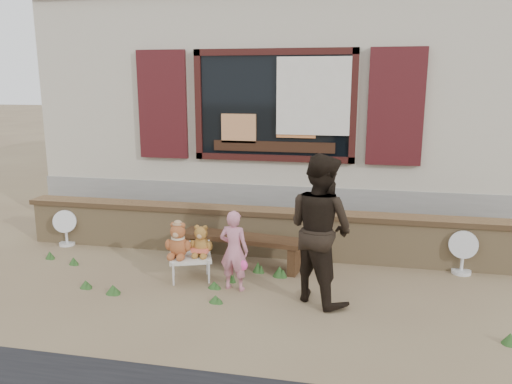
% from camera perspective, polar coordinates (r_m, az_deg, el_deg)
% --- Properties ---
extents(ground, '(80.00, 80.00, 0.00)m').
position_cam_1_polar(ground, '(6.29, -1.12, -10.11)').
color(ground, brown).
rests_on(ground, ground).
extents(shopfront, '(8.04, 5.13, 4.00)m').
position_cam_1_polar(shopfront, '(10.23, 4.47, 10.18)').
color(shopfront, '#B8AC94').
rests_on(shopfront, ground).
extents(brick_wall, '(7.10, 0.36, 0.67)m').
position_cam_1_polar(brick_wall, '(7.09, 0.65, -4.50)').
color(brick_wall, tan).
rests_on(brick_wall, ground).
extents(bench, '(1.70, 0.59, 0.43)m').
position_cam_1_polar(bench, '(6.66, -1.65, -5.95)').
color(bench, '#372213').
rests_on(bench, ground).
extents(folding_chair, '(0.63, 0.60, 0.31)m').
position_cam_1_polar(folding_chair, '(6.28, -7.50, -7.51)').
color(folding_chair, beige).
rests_on(folding_chair, ground).
extents(teddy_bear_left, '(0.41, 0.38, 0.45)m').
position_cam_1_polar(teddy_bear_left, '(6.19, -8.87, -5.36)').
color(teddy_bear_left, brown).
rests_on(teddy_bear_left, folding_chair).
extents(teddy_bear_right, '(0.36, 0.34, 0.40)m').
position_cam_1_polar(teddy_bear_right, '(6.21, -6.26, -5.48)').
color(teddy_bear_right, brown).
rests_on(teddy_bear_right, folding_chair).
extents(child, '(0.38, 0.28, 0.97)m').
position_cam_1_polar(child, '(5.89, -2.53, -6.69)').
color(child, pink).
rests_on(child, ground).
extents(adult, '(1.03, 1.00, 1.67)m').
position_cam_1_polar(adult, '(5.55, 7.35, -4.18)').
color(adult, black).
rests_on(adult, ground).
extents(fan_left, '(0.35, 0.23, 0.55)m').
position_cam_1_polar(fan_left, '(8.02, -20.91, -3.81)').
color(fan_left, silver).
rests_on(fan_left, ground).
extents(fan_right, '(0.37, 0.24, 0.58)m').
position_cam_1_polar(fan_right, '(6.94, 22.58, -6.35)').
color(fan_right, silver).
rests_on(fan_right, ground).
extents(grass_tufts, '(5.77, 1.45, 0.14)m').
position_cam_1_polar(grass_tufts, '(6.16, -5.32, -10.10)').
color(grass_tufts, '#2A5220').
rests_on(grass_tufts, ground).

